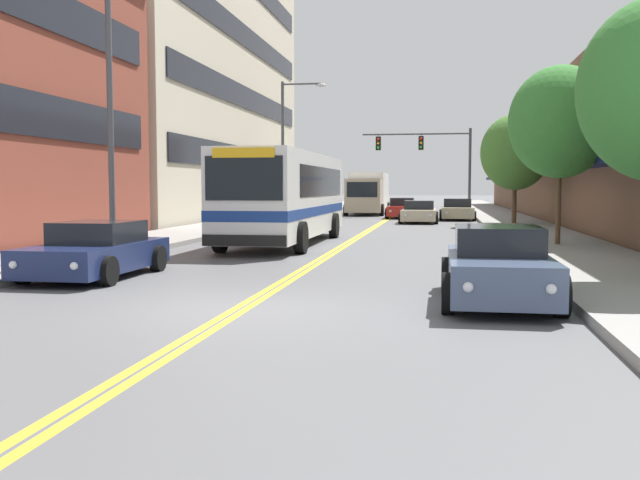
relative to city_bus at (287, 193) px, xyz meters
name	(u,v)px	position (x,y,z in m)	size (l,w,h in m)	color
ground_plane	(391,217)	(2.19, 23.25, -1.82)	(240.00, 240.00, 0.00)	#565659
sidewalk_left	(287,215)	(-5.06, 23.25, -1.73)	(3.49, 106.00, 0.17)	gray
sidewalk_right	(500,216)	(9.43, 23.25, -1.73)	(3.49, 106.00, 0.17)	gray
centre_line	(391,217)	(2.19, 23.25, -1.81)	(0.34, 106.00, 0.01)	yellow
office_tower_left	(159,11)	(-13.04, 20.33, 11.84)	(12.08, 30.44, 27.31)	beige
storefront_row_right	(597,158)	(15.41, 23.25, 2.10)	(9.10, 68.00, 7.84)	brown
city_bus	(287,193)	(0.00, 0.00, 0.00)	(2.87, 11.35, 3.22)	silver
car_navy_parked_left_near	(96,251)	(-2.24, -10.21, -1.23)	(2.13, 4.40, 1.27)	#19234C
car_dark_grey_parked_left_mid	(311,211)	(-2.25, 17.36, -1.25)	(2.01, 4.80, 1.20)	#38383D
car_slate_blue_parked_right_foreground	(498,267)	(6.52, -12.37, -1.18)	(1.98, 4.25, 1.36)	#475675
car_beige_parked_right_mid	(457,210)	(6.52, 19.58, -1.21)	(2.17, 4.65, 1.32)	#BCAD89
car_champagne_moving_lead	(419,213)	(4.30, 15.60, -1.23)	(2.17, 4.41, 1.26)	beige
car_red_moving_second	(402,209)	(3.03, 21.73, -1.20)	(2.02, 4.84, 1.32)	maroon
box_truck	(368,193)	(0.17, 27.57, -0.23)	(2.82, 7.88, 3.08)	beige
traffic_signal_mast	(431,153)	(4.80, 23.22, 2.46)	(7.26, 0.38, 5.92)	#47474C
street_lamp_left_near	(120,89)	(-2.81, -7.54, 2.80)	(2.18, 0.28, 7.77)	#47474C
street_lamp_left_far	(289,139)	(-2.76, 13.27, 2.85)	(2.49, 0.28, 7.79)	#47474C
street_tree_right_mid	(560,122)	(9.32, -0.88, 2.34)	(3.33, 3.33, 5.83)	brown
street_tree_right_far	(515,152)	(9.26, 12.73, 2.00)	(3.53, 3.53, 5.60)	brown
fire_hydrant	(542,243)	(8.14, -5.96, -1.24)	(0.34, 0.26, 0.82)	yellow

